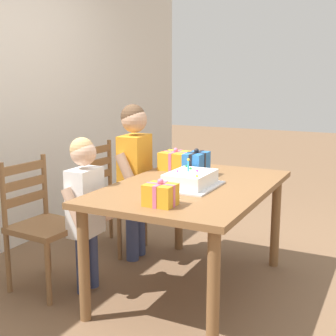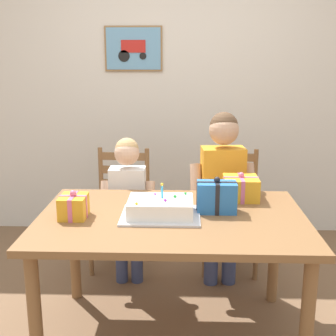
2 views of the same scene
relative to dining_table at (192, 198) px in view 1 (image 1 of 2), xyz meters
name	(u,v)px [view 1 (image 1 of 2)]	position (x,y,z in m)	size (l,w,h in m)	color
ground_plane	(191,289)	(0.00, 0.00, -0.67)	(20.00, 20.00, 0.00)	brown
dining_table	(192,198)	(0.00, 0.00, 0.00)	(1.51, 1.00, 0.76)	brown
birthday_cake	(190,180)	(-0.06, -0.01, 0.14)	(0.44, 0.34, 0.19)	silver
gift_box_red_large	(196,165)	(0.25, 0.08, 0.18)	(0.23, 0.14, 0.21)	#286BB7
gift_box_beside_cake	(160,195)	(-0.55, -0.04, 0.15)	(0.15, 0.18, 0.16)	gold
gift_box_corner_small	(176,161)	(0.42, 0.33, 0.16)	(0.22, 0.22, 0.18)	gold
chair_left	(42,224)	(-0.43, 0.96, -0.20)	(0.45, 0.45, 0.92)	brown
chair_right	(110,196)	(0.43, 0.96, -0.20)	(0.45, 0.45, 0.92)	brown
child_older	(135,166)	(0.34, 0.65, 0.10)	(0.47, 0.28, 1.27)	#38426B
child_younger	(85,199)	(-0.33, 0.65, -0.01)	(0.39, 0.22, 1.08)	#38426B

